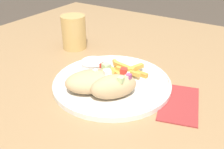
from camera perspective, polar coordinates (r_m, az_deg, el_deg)
The scene contains 8 objects.
table at distance 0.79m, azimuth -1.31°, elevation -4.71°, with size 1.27×1.27×0.73m.
napkin at distance 0.65m, azimuth 14.40°, elevation -6.07°, with size 0.18×0.13×0.00m.
plate at distance 0.70m, azimuth 0.00°, elevation -1.75°, with size 0.31×0.31×0.02m.
pita_sandwich_near at distance 0.62m, azimuth 0.43°, elevation -2.56°, with size 0.13×0.12×0.07m.
pita_sandwich_far at distance 0.65m, azimuth -4.57°, elevation -1.45°, with size 0.15×0.15×0.07m.
fries_pile at distance 0.73m, azimuth 2.99°, elevation 0.95°, with size 0.10×0.12×0.02m.
sauce_ramekin at distance 0.74m, azimuth -4.10°, elevation 2.01°, with size 0.07×0.07×0.03m.
water_glass at distance 0.93m, azimuth -8.27°, elevation 8.80°, with size 0.08×0.08×0.12m.
Camera 1 is at (-0.55, -0.37, 1.10)m, focal length 42.00 mm.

